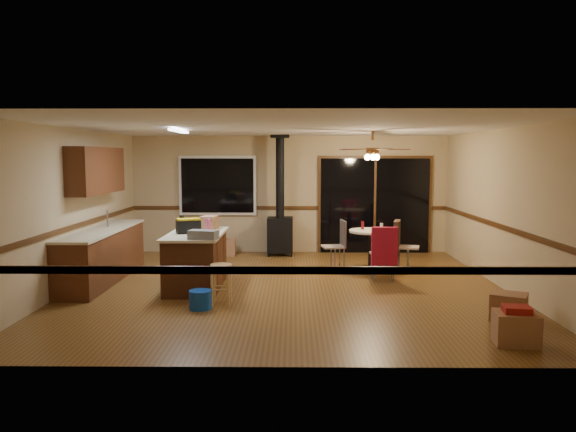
{
  "coord_description": "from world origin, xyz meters",
  "views": [
    {
      "loc": [
        0.1,
        -9.02,
        2.13
      ],
      "look_at": [
        0.0,
        0.3,
        1.15
      ],
      "focal_mm": 35.0,
      "sensor_mm": 36.0,
      "label": 1
    }
  ],
  "objects_px": {
    "chair_near": "(384,247)",
    "toolbox_black": "(188,227)",
    "dining_table": "(371,243)",
    "toolbox_grey": "(203,235)",
    "box_corner_a": "(516,328)",
    "chair_left": "(339,239)",
    "box_corner_b": "(509,307)",
    "box_under_window": "(225,247)",
    "wood_stove": "(280,222)",
    "bar_stool": "(221,284)",
    "blue_bucket": "(200,300)",
    "kitchen_island": "(196,260)",
    "chair_right": "(398,239)"
  },
  "relations": [
    {
      "from": "wood_stove",
      "to": "bar_stool",
      "type": "bearing_deg",
      "value": -100.79
    },
    {
      "from": "toolbox_grey",
      "to": "box_corner_a",
      "type": "bearing_deg",
      "value": -28.25
    },
    {
      "from": "dining_table",
      "to": "box_under_window",
      "type": "relative_size",
      "value": 1.86
    },
    {
      "from": "bar_stool",
      "to": "box_corner_a",
      "type": "height_order",
      "value": "bar_stool"
    },
    {
      "from": "box_under_window",
      "to": "box_corner_b",
      "type": "xyz_separation_m",
      "value": [
        4.32,
        -4.83,
        0.0
      ]
    },
    {
      "from": "dining_table",
      "to": "box_corner_a",
      "type": "relative_size",
      "value": 1.72
    },
    {
      "from": "dining_table",
      "to": "chair_near",
      "type": "xyz_separation_m",
      "value": [
        0.1,
        -0.88,
        0.07
      ]
    },
    {
      "from": "chair_right",
      "to": "box_corner_b",
      "type": "distance_m",
      "value": 3.38
    },
    {
      "from": "chair_right",
      "to": "box_under_window",
      "type": "height_order",
      "value": "chair_right"
    },
    {
      "from": "toolbox_grey",
      "to": "chair_near",
      "type": "xyz_separation_m",
      "value": [
        2.91,
        1.1,
        -0.37
      ]
    },
    {
      "from": "toolbox_black",
      "to": "box_corner_a",
      "type": "xyz_separation_m",
      "value": [
        4.26,
        -2.74,
        -0.82
      ]
    },
    {
      "from": "box_corner_b",
      "to": "kitchen_island",
      "type": "bearing_deg",
      "value": 157.72
    },
    {
      "from": "toolbox_grey",
      "to": "box_corner_b",
      "type": "height_order",
      "value": "toolbox_grey"
    },
    {
      "from": "kitchen_island",
      "to": "box_corner_a",
      "type": "distance_m",
      "value": 4.98
    },
    {
      "from": "toolbox_grey",
      "to": "chair_left",
      "type": "xyz_separation_m",
      "value": [
        2.21,
        2.1,
        -0.38
      ]
    },
    {
      "from": "box_under_window",
      "to": "box_corner_a",
      "type": "distance_m",
      "value": 7.05
    },
    {
      "from": "dining_table",
      "to": "chair_left",
      "type": "bearing_deg",
      "value": 168.95
    },
    {
      "from": "kitchen_island",
      "to": "bar_stool",
      "type": "xyz_separation_m",
      "value": [
        0.53,
        -0.97,
        -0.17
      ]
    },
    {
      "from": "bar_stool",
      "to": "chair_right",
      "type": "bearing_deg",
      "value": 38.41
    },
    {
      "from": "box_under_window",
      "to": "toolbox_grey",
      "type": "bearing_deg",
      "value": -87.91
    },
    {
      "from": "chair_near",
      "to": "box_corner_a",
      "type": "distance_m",
      "value": 3.38
    },
    {
      "from": "chair_right",
      "to": "box_corner_b",
      "type": "xyz_separation_m",
      "value": [
        0.85,
        -3.24,
        -0.42
      ]
    },
    {
      "from": "toolbox_black",
      "to": "dining_table",
      "type": "xyz_separation_m",
      "value": [
        3.15,
        1.34,
        -0.48
      ]
    },
    {
      "from": "box_under_window",
      "to": "wood_stove",
      "type": "bearing_deg",
      "value": 1.28
    },
    {
      "from": "box_under_window",
      "to": "chair_left",
      "type": "bearing_deg",
      "value": -33.86
    },
    {
      "from": "box_corner_b",
      "to": "box_under_window",
      "type": "bearing_deg",
      "value": 131.78
    },
    {
      "from": "dining_table",
      "to": "box_corner_a",
      "type": "bearing_deg",
      "value": -74.89
    },
    {
      "from": "chair_near",
      "to": "box_corner_b",
      "type": "relative_size",
      "value": 1.59
    },
    {
      "from": "bar_stool",
      "to": "box_under_window",
      "type": "relative_size",
      "value": 1.3
    },
    {
      "from": "blue_bucket",
      "to": "chair_left",
      "type": "xyz_separation_m",
      "value": [
        2.16,
        2.76,
        0.46
      ]
    },
    {
      "from": "box_corner_b",
      "to": "box_corner_a",
      "type": "bearing_deg",
      "value": -106.29
    },
    {
      "from": "wood_stove",
      "to": "box_under_window",
      "type": "height_order",
      "value": "wood_stove"
    },
    {
      "from": "chair_near",
      "to": "box_under_window",
      "type": "bearing_deg",
      "value": 139.78
    },
    {
      "from": "wood_stove",
      "to": "chair_near",
      "type": "bearing_deg",
      "value": -54.7
    },
    {
      "from": "bar_stool",
      "to": "box_corner_a",
      "type": "bearing_deg",
      "value": -26.25
    },
    {
      "from": "toolbox_grey",
      "to": "box_under_window",
      "type": "bearing_deg",
      "value": 92.09
    },
    {
      "from": "chair_near",
      "to": "box_under_window",
      "type": "xyz_separation_m",
      "value": [
        -3.04,
        2.57,
        -0.42
      ]
    },
    {
      "from": "wood_stove",
      "to": "dining_table",
      "type": "bearing_deg",
      "value": -44.64
    },
    {
      "from": "bar_stool",
      "to": "chair_left",
      "type": "distance_m",
      "value": 3.1
    },
    {
      "from": "bar_stool",
      "to": "toolbox_black",
      "type": "bearing_deg",
      "value": 123.89
    },
    {
      "from": "toolbox_black",
      "to": "chair_left",
      "type": "distance_m",
      "value": 2.97
    },
    {
      "from": "chair_near",
      "to": "toolbox_black",
      "type": "bearing_deg",
      "value": -171.99
    },
    {
      "from": "dining_table",
      "to": "box_corner_b",
      "type": "xyz_separation_m",
      "value": [
        1.38,
        -3.14,
        -0.35
      ]
    },
    {
      "from": "toolbox_black",
      "to": "box_corner_a",
      "type": "bearing_deg",
      "value": -32.81
    },
    {
      "from": "toolbox_grey",
      "to": "chair_left",
      "type": "height_order",
      "value": "toolbox_grey"
    },
    {
      "from": "blue_bucket",
      "to": "box_corner_b",
      "type": "height_order",
      "value": "box_corner_b"
    },
    {
      "from": "toolbox_black",
      "to": "kitchen_island",
      "type": "bearing_deg",
      "value": 3.76
    },
    {
      "from": "box_corner_a",
      "to": "toolbox_black",
      "type": "bearing_deg",
      "value": 147.19
    },
    {
      "from": "toolbox_grey",
      "to": "box_corner_a",
      "type": "distance_m",
      "value": 4.51
    },
    {
      "from": "toolbox_grey",
      "to": "blue_bucket",
      "type": "bearing_deg",
      "value": -85.56
    }
  ]
}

